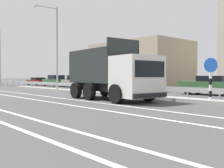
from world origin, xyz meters
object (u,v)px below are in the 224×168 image
object	(u,v)px
parked_car_0	(38,81)
parked_car_4	(140,84)
median_road_sign	(211,78)
street_lamp_1	(55,44)
parked_car_2	(75,81)
parked_car_3	(106,83)
parked_car_1	(56,81)
parked_car_5	(211,85)
dump_truck	(120,79)

from	to	relation	value
parked_car_0	parked_car_4	world-z (taller)	parked_car_4
median_road_sign	street_lamp_1	size ratio (longest dim) A/B	0.30
parked_car_4	parked_car_0	bearing A→B (deg)	-93.99
parked_car_2	parked_car_3	bearing A→B (deg)	-88.89
street_lamp_1	parked_car_1	size ratio (longest dim) A/B	1.75
parked_car_3	parked_car_4	xyz separation A→B (m)	(5.27, -0.13, 0.05)
street_lamp_1	parked_car_0	xyz separation A→B (m)	(-16.42, 6.01, -4.01)
parked_car_1	parked_car_4	distance (m)	16.53
median_road_sign	parked_car_0	world-z (taller)	median_road_sign
street_lamp_1	parked_car_3	world-z (taller)	street_lamp_1
parked_car_0	parked_car_5	distance (m)	29.71
street_lamp_1	parked_car_1	bearing A→B (deg)	150.35
parked_car_3	parked_car_5	distance (m)	12.25
parked_car_1	parked_car_2	size ratio (longest dim) A/B	1.13
parked_car_5	parked_car_3	bearing A→B (deg)	88.57
parked_car_5	parked_car_2	bearing A→B (deg)	87.83
parked_car_1	parked_car_3	size ratio (longest dim) A/B	1.23
parked_car_2	parked_car_5	bearing A→B (deg)	-87.42
parked_car_0	parked_car_5	bearing A→B (deg)	-92.66
dump_truck	parked_car_0	bearing A→B (deg)	-102.19
parked_car_0	parked_car_1	xyz separation A→B (m)	(6.20, -0.19, 0.14)
parked_car_0	parked_car_2	distance (m)	11.34
parked_car_1	parked_car_5	bearing A→B (deg)	-88.98
median_road_sign	street_lamp_1	distance (m)	16.56
parked_car_0	parked_car_1	bearing A→B (deg)	-94.55
median_road_sign	parked_car_5	distance (m)	6.47
dump_truck	median_road_sign	xyz separation A→B (m)	(4.24, 2.73, 0.04)
dump_truck	parked_car_5	distance (m)	8.58
parked_car_0	street_lamp_1	bearing A→B (deg)	-112.86
parked_car_0	parked_car_3	xyz separation A→B (m)	(17.47, -0.34, 0.00)
parked_car_2	parked_car_3	world-z (taller)	parked_car_2
parked_car_4	dump_truck	bearing A→B (deg)	32.69
parked_car_0	median_road_sign	bearing A→B (deg)	-102.64
parked_car_5	parked_car_4	bearing A→B (deg)	90.98
parked_car_3	parked_car_5	xyz separation A→B (m)	(12.24, 0.38, 0.11)
median_road_sign	parked_car_1	xyz separation A→B (m)	(-26.44, 5.49, -0.57)
dump_truck	parked_car_4	size ratio (longest dim) A/B	1.42
median_road_sign	parked_car_0	xyz separation A→B (m)	(-32.65, 5.69, -0.71)
street_lamp_1	parked_car_5	distance (m)	15.11
median_road_sign	parked_car_3	size ratio (longest dim) A/B	0.65
parked_car_2	parked_car_5	size ratio (longest dim) A/B	0.86
street_lamp_1	parked_car_0	distance (m)	17.94
parked_car_0	parked_car_5	size ratio (longest dim) A/B	0.89
parked_car_1	parked_car_3	xyz separation A→B (m)	(11.27, -0.14, -0.14)
dump_truck	median_road_sign	world-z (taller)	dump_truck
parked_car_3	parked_car_5	bearing A→B (deg)	91.23
parked_car_5	street_lamp_1	bearing A→B (deg)	111.29
parked_car_4	parked_car_5	bearing A→B (deg)	91.39
dump_truck	parked_car_2	distance (m)	18.91
median_road_sign	dump_truck	bearing A→B (deg)	-147.21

